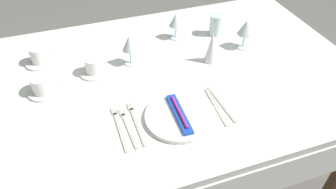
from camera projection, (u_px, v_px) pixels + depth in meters
The scene contains 20 objects.
ground_plane at pixel (160, 175), 1.89m from camera, with size 6.00×6.00×0.00m, color slate.
dining_table at pixel (158, 90), 1.45m from camera, with size 1.80×1.11×0.74m.
dinner_plate at pixel (178, 117), 1.19m from camera, with size 0.26×0.26×0.02m, color white.
toothbrush_package at pixel (179, 114), 1.18m from camera, with size 0.04×0.21×0.02m.
fork_outer at pixel (136, 122), 1.19m from camera, with size 0.02×0.23×0.00m.
fork_inner at pixel (128, 126), 1.17m from camera, with size 0.03×0.21×0.00m.
fork_salad at pixel (119, 127), 1.17m from camera, with size 0.02×0.23×0.00m.
dinner_knife at pixel (217, 108), 1.24m from camera, with size 0.03×0.22×0.00m.
spoon_soup at pixel (218, 99), 1.28m from camera, with size 0.03×0.22×0.01m.
saucer_left at pixel (41, 62), 1.46m from camera, with size 0.13×0.13×0.01m, color white.
coffee_cup_left at pixel (39, 54), 1.44m from camera, with size 0.10×0.07×0.07m.
saucer_right at pixel (95, 72), 1.41m from camera, with size 0.13×0.13×0.01m, color white.
coffee_cup_right at pixel (94, 65), 1.38m from camera, with size 0.10×0.07×0.07m.
saucer_far at pixel (45, 91), 1.31m from camera, with size 0.13×0.13×0.01m, color white.
coffee_cup_far at pixel (42, 84), 1.29m from camera, with size 0.11×0.09×0.07m.
wine_glass_centre at pixel (129, 45), 1.40m from camera, with size 0.07×0.07×0.14m.
wine_glass_left at pixel (246, 29), 1.50m from camera, with size 0.08×0.08×0.14m.
wine_glass_right at pixel (176, 21), 1.57m from camera, with size 0.07×0.07×0.13m.
drink_tumbler at pixel (215, 26), 1.62m from camera, with size 0.06×0.06×0.11m.
napkin_folded at pixel (212, 47), 1.43m from camera, with size 0.06×0.06×0.15m, color white.
Camera 1 is at (-0.31, -1.05, 1.60)m, focal length 34.27 mm.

